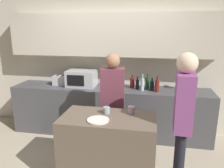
{
  "coord_description": "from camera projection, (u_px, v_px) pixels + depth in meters",
  "views": [
    {
      "loc": [
        0.74,
        -2.36,
        1.95
      ],
      "look_at": [
        0.24,
        0.32,
        1.24
      ],
      "focal_mm": 35.0,
      "sensor_mm": 36.0,
      "label": 1
    }
  ],
  "objects": [
    {
      "name": "back_wall",
      "position": [
        112.0,
        50.0,
        4.06
      ],
      "size": [
        6.4,
        0.4,
        2.7
      ],
      "color": "beige",
      "rests_on": "ground_plane"
    },
    {
      "name": "potted_plant",
      "position": [
        191.0,
        80.0,
        3.69
      ],
      "size": [
        0.14,
        0.14,
        0.4
      ],
      "color": "silver",
      "rests_on": "back_counter"
    },
    {
      "name": "kitchen_island",
      "position": [
        108.0,
        150.0,
        2.77
      ],
      "size": [
        1.16,
        0.63,
        0.89
      ],
      "color": "brown",
      "rests_on": "ground_plane"
    },
    {
      "name": "bottle_3",
      "position": [
        147.0,
        83.0,
        3.88
      ],
      "size": [
        0.08,
        0.08,
        0.28
      ],
      "color": "#194723",
      "rests_on": "back_counter"
    },
    {
      "name": "person_center",
      "position": [
        113.0,
        98.0,
        3.2
      ],
      "size": [
        0.36,
        0.22,
        1.6
      ],
      "rotation": [
        0.0,
        0.0,
        -3.05
      ],
      "color": "black",
      "rests_on": "ground_plane"
    },
    {
      "name": "cup_1",
      "position": [
        106.0,
        110.0,
        2.75
      ],
      "size": [
        0.09,
        0.09,
        0.08
      ],
      "color": "#93A4A7",
      "rests_on": "kitchen_island"
    },
    {
      "name": "plate_on_island",
      "position": [
        98.0,
        120.0,
        2.54
      ],
      "size": [
        0.26,
        0.26,
        0.01
      ],
      "color": "white",
      "rests_on": "kitchen_island"
    },
    {
      "name": "bottle_1",
      "position": [
        137.0,
        84.0,
        3.85
      ],
      "size": [
        0.06,
        0.06,
        0.23
      ],
      "color": "black",
      "rests_on": "back_counter"
    },
    {
      "name": "person_left",
      "position": [
        183.0,
        114.0,
        2.43
      ],
      "size": [
        0.22,
        0.35,
        1.7
      ],
      "rotation": [
        0.0,
        0.0,
        1.52
      ],
      "color": "black",
      "rests_on": "ground_plane"
    },
    {
      "name": "back_counter",
      "position": [
        110.0,
        111.0,
        4.07
      ],
      "size": [
        3.6,
        0.62,
        0.89
      ],
      "color": "#4C4C51",
      "rests_on": "ground_plane"
    },
    {
      "name": "bottle_5",
      "position": [
        157.0,
        86.0,
        3.69
      ],
      "size": [
        0.08,
        0.08,
        0.28
      ],
      "color": "maroon",
      "rests_on": "back_counter"
    },
    {
      "name": "bottle_4",
      "position": [
        152.0,
        86.0,
        3.78
      ],
      "size": [
        0.08,
        0.08,
        0.22
      ],
      "color": "black",
      "rests_on": "back_counter"
    },
    {
      "name": "bottle_0",
      "position": [
        132.0,
        83.0,
        3.95
      ],
      "size": [
        0.09,
        0.09,
        0.24
      ],
      "color": "maroon",
      "rests_on": "back_counter"
    },
    {
      "name": "bottle_2",
      "position": [
        142.0,
        84.0,
        3.77
      ],
      "size": [
        0.06,
        0.06,
        0.29
      ],
      "color": "silver",
      "rests_on": "back_counter"
    },
    {
      "name": "cup_0",
      "position": [
        131.0,
        110.0,
        2.74
      ],
      "size": [
        0.08,
        0.08,
        0.1
      ],
      "color": "#B39BB3",
      "rests_on": "kitchen_island"
    },
    {
      "name": "microwave",
      "position": [
        82.0,
        78.0,
        4.04
      ],
      "size": [
        0.52,
        0.39,
        0.3
      ],
      "color": "#B7BABC",
      "rests_on": "back_counter"
    },
    {
      "name": "toaster",
      "position": [
        60.0,
        80.0,
        4.14
      ],
      "size": [
        0.26,
        0.16,
        0.18
      ],
      "color": "silver",
      "rests_on": "back_counter"
    }
  ]
}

